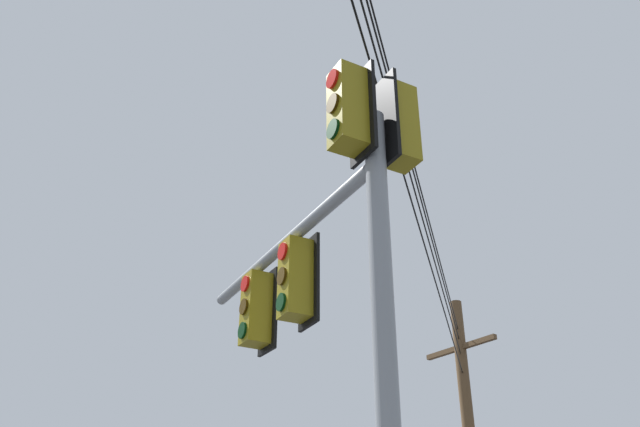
% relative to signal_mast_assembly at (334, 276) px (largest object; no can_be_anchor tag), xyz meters
% --- Properties ---
extents(signal_mast_assembly, '(2.84, 3.70, 6.63)m').
position_rel_signal_mast_assembly_xyz_m(signal_mast_assembly, '(0.00, 0.00, 0.00)').
color(signal_mast_assembly, gray).
rests_on(signal_mast_assembly, ground).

